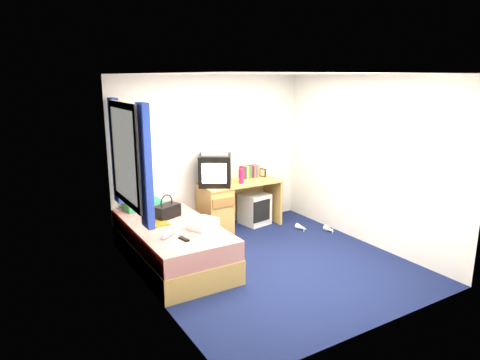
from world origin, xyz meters
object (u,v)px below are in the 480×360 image
remote_control (184,239)px  storage_cube (255,209)px  crt_tv (215,170)px  magazine (158,223)px  aerosol_can (228,177)px  pillow (143,205)px  colour_swatch_fan (188,235)px  picture_frame (263,173)px  towel (203,224)px  handbag (167,211)px  water_bottle (168,234)px  bed (172,244)px  pink_water_bottle (241,177)px  desk (225,205)px  white_heels (316,229)px  vcr (215,152)px

remote_control → storage_cube: bearing=24.3°
crt_tv → magazine: 1.40m
aerosol_can → pillow: bearing=179.1°
aerosol_can → colour_swatch_fan: (-1.28, -1.30, -0.29)m
picture_frame → towel: picture_frame is taller
pillow → handbag: handbag is taller
magazine → water_bottle: water_bottle is taller
remote_control → pillow: bearing=78.7°
storage_cube → towel: 1.86m
picture_frame → colour_swatch_fan: size_ratio=0.64×
bed → pink_water_bottle: (1.42, 0.63, 0.59)m
desk → white_heels: bearing=-33.6°
handbag → white_heels: bearing=-29.1°
water_bottle → picture_frame: bearing=29.7°
storage_cube → aerosol_can: aerosol_can is taller
vcr → towel: (-0.75, -1.09, -0.67)m
magazine → remote_control: remote_control is taller
bed → magazine: (-0.14, 0.10, 0.28)m
crt_tv → water_bottle: bearing=-105.6°
bed → vcr: 1.61m
handbag → water_bottle: (-0.26, -0.68, -0.06)m
pillow → handbag: 0.58m
remote_control → pink_water_bottle: bearing=27.2°
desk → remote_control: desk is taller
desk → vcr: (-0.15, 0.00, 0.85)m
handbag → towel: bearing=-90.6°
aerosol_can → vcr: bearing=-166.6°
storage_cube → water_bottle: bearing=-159.6°
colour_swatch_fan → aerosol_can: bearing=45.4°
towel → remote_control: size_ratio=2.06×
pink_water_bottle → magazine: (-1.57, -0.53, -0.31)m
vcr → magazine: vcr is taller
bed → pink_water_bottle: pink_water_bottle is taller
desk → pillow: bearing=176.1°
aerosol_can → remote_control: 1.98m
colour_swatch_fan → pillow: bearing=94.7°
picture_frame → storage_cube: bearing=-174.9°
magazine → pink_water_bottle: bearing=18.7°
crt_tv → water_bottle: size_ratio=3.17×
vcr → pink_water_bottle: (0.40, -0.11, -0.40)m
bed → remote_control: bearing=-98.4°
picture_frame → magazine: bearing=-178.2°
pink_water_bottle → water_bottle: 1.95m
aerosol_can → remote_control: aerosol_can is taller
bed → magazine: magazine is taller
white_heels → magazine: bearing=176.5°
pillow → white_heels: size_ratio=0.97×
storage_cube → pink_water_bottle: 0.70m
vcr → picture_frame: (0.94, 0.09, -0.44)m
bed → vcr: (1.03, 0.74, 0.99)m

